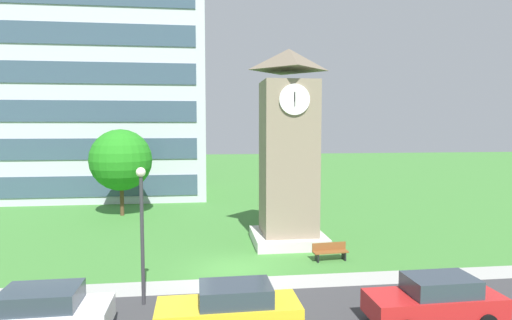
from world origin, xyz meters
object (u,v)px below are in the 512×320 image
object	(u,v)px
tree_near_tower	(121,160)
parked_car_white	(36,314)
clock_tower	(288,157)
park_bench	(330,251)
parked_car_red	(435,300)
street_lamp	(142,219)
parked_car_yellow	(230,309)

from	to	relation	value
tree_near_tower	parked_car_white	xyz separation A→B (m)	(0.78, -19.17, -3.35)
parked_car_white	clock_tower	bearing A→B (deg)	44.86
park_bench	parked_car_white	xyz separation A→B (m)	(-11.65, -6.70, 0.40)
tree_near_tower	parked_car_red	bearing A→B (deg)	-54.73
street_lamp	parked_car_red	distance (m)	10.85
street_lamp	parked_car_white	distance (m)	4.56
parked_car_white	parked_car_yellow	xyz separation A→B (m)	(6.14, -0.41, -0.00)
park_bench	parked_car_red	distance (m)	7.41
parked_car_red	clock_tower	bearing A→B (deg)	105.61
park_bench	parked_car_yellow	world-z (taller)	parked_car_yellow
tree_near_tower	parked_car_yellow	size ratio (longest dim) A/B	1.40
clock_tower	park_bench	xyz separation A→B (m)	(1.48, -3.43, -4.53)
tree_near_tower	parked_car_white	world-z (taller)	tree_near_tower
street_lamp	parked_car_white	bearing A→B (deg)	-141.51
street_lamp	tree_near_tower	size ratio (longest dim) A/B	0.81
clock_tower	parked_car_yellow	distance (m)	12.02
street_lamp	parked_car_red	world-z (taller)	street_lamp
clock_tower	parked_car_white	xyz separation A→B (m)	(-10.18, -10.13, -4.12)
park_bench	tree_near_tower	xyz separation A→B (m)	(-12.44, 12.47, 3.75)
parked_car_red	parked_car_yellow	bearing A→B (deg)	178.92
street_lamp	parked_car_yellow	size ratio (longest dim) A/B	1.13
parked_car_yellow	parked_car_white	bearing A→B (deg)	176.14
tree_near_tower	parked_car_white	bearing A→B (deg)	-87.66
clock_tower	parked_car_red	world-z (taller)	clock_tower
park_bench	tree_near_tower	distance (m)	18.01
street_lamp	parked_car_red	bearing A→B (deg)	-16.14
street_lamp	parked_car_yellow	world-z (taller)	street_lamp
clock_tower	parked_car_yellow	bearing A→B (deg)	-110.96
clock_tower	street_lamp	world-z (taller)	clock_tower
park_bench	tree_near_tower	size ratio (longest dim) A/B	0.28
clock_tower	parked_car_white	bearing A→B (deg)	-135.14
clock_tower	park_bench	distance (m)	5.87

